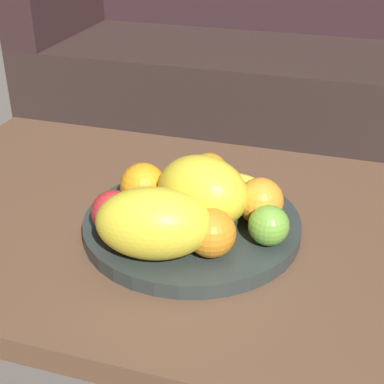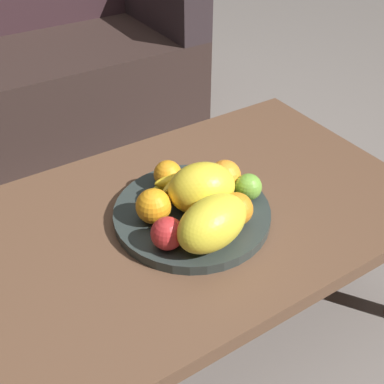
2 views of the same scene
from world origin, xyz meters
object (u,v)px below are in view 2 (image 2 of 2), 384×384
orange_front (224,175)px  orange_back (236,209)px  coffee_table (184,226)px  apple_left (248,187)px  orange_left (154,206)px  apple_front (167,233)px  orange_right (168,174)px  fruit_bowl (192,213)px  banana_bunch (183,183)px  melon_smaller_beside (202,188)px  melon_large_front (212,223)px

orange_front → orange_back: size_ratio=1.03×
coffee_table → apple_left: size_ratio=17.89×
orange_left → apple_front: (-0.02, -0.09, -0.00)m
coffee_table → orange_back: orange_back is taller
orange_right → apple_left: bearing=-46.4°
orange_front → coffee_table: bearing=-177.8°
fruit_bowl → banana_bunch: 0.08m
melon_smaller_beside → orange_back: bearing=-65.1°
coffee_table → melon_large_front: size_ratio=6.57×
orange_front → orange_right: (-0.11, 0.08, -0.00)m
orange_left → apple_left: size_ratio=1.24×
orange_front → orange_right: orange_front is taller
fruit_bowl → orange_back: 0.12m
orange_left → orange_right: bearing=46.1°
fruit_bowl → orange_front: size_ratio=4.73×
orange_right → apple_front: 0.21m
orange_front → apple_front: (-0.22, -0.10, -0.00)m
melon_smaller_beside → fruit_bowl: bearing=155.8°
melon_smaller_beside → orange_left: melon_smaller_beside is taller
coffee_table → melon_large_front: bearing=-96.7°
orange_left → banana_bunch: (0.11, 0.05, -0.01)m
apple_left → banana_bunch: (-0.12, 0.10, -0.00)m
orange_front → orange_back: 0.13m
orange_right → apple_front: apple_front is taller
orange_front → orange_left: orange_left is taller
orange_right → orange_back: bearing=-73.3°
melon_large_front → melon_smaller_beside: size_ratio=1.13×
coffee_table → orange_left: 0.14m
melon_smaller_beside → orange_left: (-0.11, 0.02, -0.02)m
melon_smaller_beside → orange_right: 0.12m
coffee_table → apple_left: bearing=-22.6°
apple_left → banana_bunch: apple_left is taller
coffee_table → orange_back: 0.17m
apple_front → fruit_bowl: bearing=34.7°
melon_smaller_beside → orange_right: melon_smaller_beside is taller
melon_large_front → banana_bunch: (0.04, 0.18, -0.03)m
apple_left → fruit_bowl: bearing=165.4°
melon_smaller_beside → apple_front: size_ratio=2.17×
banana_bunch → orange_front: bearing=-21.0°
coffee_table → banana_bunch: bearing=60.8°
coffee_table → orange_back: bearing=-60.4°
fruit_bowl → banana_bunch: size_ratio=2.18×
orange_front → banana_bunch: bearing=159.0°
melon_large_front → banana_bunch: bearing=77.7°
orange_front → apple_left: bearing=-68.0°
fruit_bowl → orange_front: 0.12m
orange_front → apple_front: bearing=-154.6°
orange_right → banana_bunch: 0.05m
orange_left → apple_left: (0.23, -0.05, -0.01)m
orange_right → orange_front: bearing=-35.7°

